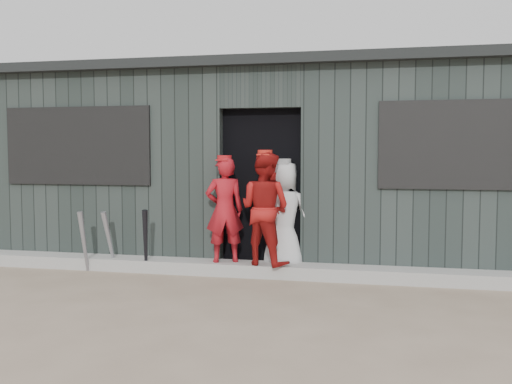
% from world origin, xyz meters
% --- Properties ---
extents(ground, '(80.00, 80.00, 0.00)m').
position_xyz_m(ground, '(0.00, 0.00, 0.00)').
color(ground, '#776452').
rests_on(ground, ground).
extents(curb, '(8.00, 0.36, 0.15)m').
position_xyz_m(curb, '(0.00, 1.82, 0.07)').
color(curb, gray).
rests_on(curb, ground).
extents(bat_left, '(0.09, 0.20, 0.75)m').
position_xyz_m(bat_left, '(-2.11, 1.57, 0.38)').
color(bat_left, gray).
rests_on(bat_left, ground).
extents(bat_mid, '(0.15, 0.26, 0.74)m').
position_xyz_m(bat_mid, '(-1.85, 1.73, 0.37)').
color(bat_mid, gray).
rests_on(bat_mid, ground).
extents(bat_right, '(0.14, 0.22, 0.78)m').
position_xyz_m(bat_right, '(-1.33, 1.65, 0.39)').
color(bat_right, black).
rests_on(bat_right, ground).
extents(player_red_left, '(0.54, 0.45, 1.26)m').
position_xyz_m(player_red_left, '(-0.39, 1.82, 0.78)').
color(player_red_left, maroon).
rests_on(player_red_left, curb).
extents(player_red_right, '(0.78, 0.70, 1.32)m').
position_xyz_m(player_red_right, '(0.11, 1.77, 0.81)').
color(player_red_right, maroon).
rests_on(player_red_right, curb).
extents(player_grey_back, '(0.73, 0.54, 1.36)m').
position_xyz_m(player_grey_back, '(0.29, 2.08, 0.68)').
color(player_grey_back, '#B8B8B8').
rests_on(player_grey_back, ground).
extents(dugout, '(8.30, 3.30, 2.62)m').
position_xyz_m(dugout, '(-0.00, 3.50, 1.29)').
color(dugout, black).
rests_on(dugout, ground).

